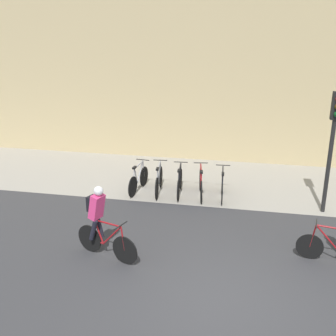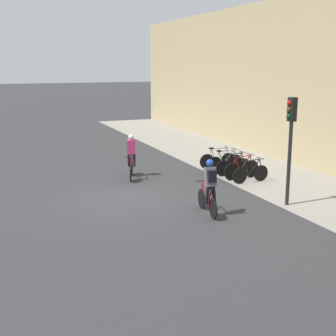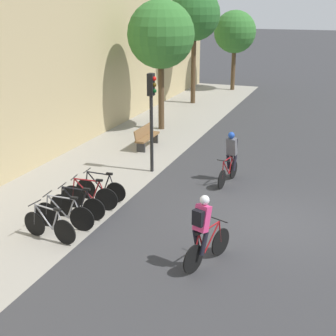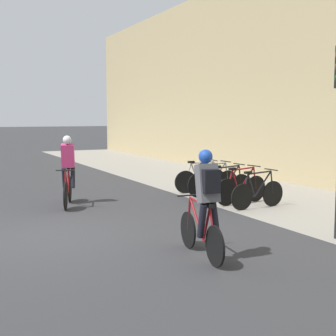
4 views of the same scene
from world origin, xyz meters
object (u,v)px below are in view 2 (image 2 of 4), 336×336
(parked_bike_3, at_px, (242,169))
(parked_bike_4, at_px, (251,173))
(traffic_light_pole, at_px, (291,131))
(parked_bike_0, at_px, (218,160))
(cyclist_pink, at_px, (131,155))
(parked_bike_1, at_px, (225,162))
(cyclist_grey, at_px, (210,186))
(parked_bike_2, at_px, (233,166))

(parked_bike_3, xyz_separation_m, parked_bike_4, (0.68, -0.00, -0.02))
(parked_bike_4, bearing_deg, traffic_light_pole, -8.93)
(parked_bike_4, bearing_deg, parked_bike_0, 179.99)
(traffic_light_pole, bearing_deg, parked_bike_0, 175.29)
(cyclist_pink, distance_m, parked_bike_1, 4.13)
(cyclist_pink, bearing_deg, parked_bike_0, 92.28)
(parked_bike_1, height_order, parked_bike_4, parked_bike_1)
(parked_bike_1, distance_m, traffic_light_pole, 5.48)
(traffic_light_pole, bearing_deg, parked_bike_4, 171.07)
(cyclist_pink, xyz_separation_m, parked_bike_1, (0.52, 4.06, -0.53))
(cyclist_pink, bearing_deg, cyclist_grey, 7.30)
(parked_bike_1, relative_size, traffic_light_pole, 0.50)
(parked_bike_4, height_order, traffic_light_pole, traffic_light_pole)
(traffic_light_pole, bearing_deg, cyclist_grey, -89.87)
(cyclist_grey, height_order, parked_bike_3, cyclist_grey)
(cyclist_pink, distance_m, parked_bike_4, 4.84)
(parked_bike_0, distance_m, parked_bike_1, 0.69)
(cyclist_pink, distance_m, parked_bike_3, 4.51)
(parked_bike_0, relative_size, traffic_light_pole, 0.47)
(parked_bike_1, height_order, traffic_light_pole, traffic_light_pole)
(cyclist_grey, distance_m, parked_bike_4, 4.53)
(parked_bike_0, height_order, parked_bike_3, parked_bike_3)
(cyclist_grey, relative_size, traffic_light_pole, 0.50)
(cyclist_grey, distance_m, parked_bike_3, 5.01)
(traffic_light_pole, bearing_deg, parked_bike_2, 173.83)
(parked_bike_3, xyz_separation_m, traffic_light_pole, (3.69, -0.47, 2.04))
(parked_bike_0, distance_m, parked_bike_4, 2.74)
(cyclist_pink, relative_size, traffic_light_pole, 0.51)
(parked_bike_1, xyz_separation_m, traffic_light_pole, (5.06, -0.47, 2.04))
(parked_bike_3, bearing_deg, parked_bike_0, 180.00)
(cyclist_pink, bearing_deg, parked_bike_1, 82.64)
(cyclist_pink, relative_size, parked_bike_4, 1.08)
(parked_bike_2, height_order, traffic_light_pole, traffic_light_pole)
(parked_bike_2, xyz_separation_m, traffic_light_pole, (4.38, -0.47, 2.05))
(parked_bike_0, bearing_deg, parked_bike_2, -0.01)
(cyclist_pink, height_order, cyclist_grey, cyclist_pink)
(cyclist_pink, distance_m, parked_bike_2, 4.27)
(cyclist_grey, height_order, parked_bike_2, cyclist_grey)
(cyclist_grey, xyz_separation_m, parked_bike_2, (-4.38, 3.34, -0.54))
(cyclist_grey, xyz_separation_m, parked_bike_3, (-3.70, 3.34, -0.53))
(cyclist_pink, xyz_separation_m, traffic_light_pole, (5.58, 3.59, 1.51))
(parked_bike_1, height_order, parked_bike_2, parked_bike_1)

